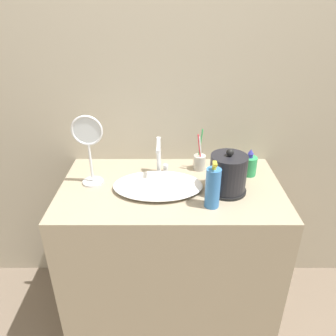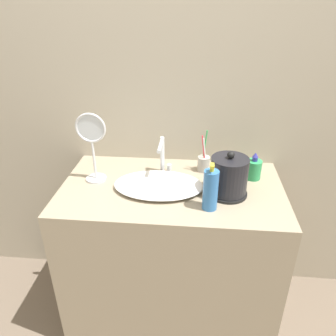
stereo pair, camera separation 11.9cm
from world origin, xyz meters
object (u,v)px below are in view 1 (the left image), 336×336
(toothbrush_cup, at_px, (200,161))
(vanity_mirror, at_px, (90,145))
(faucet, at_px, (160,154))
(lotion_bottle, at_px, (214,188))
(shampoo_bottle, at_px, (250,165))
(electric_kettle, at_px, (229,175))

(toothbrush_cup, xyz_separation_m, vanity_mirror, (-0.53, -0.14, 0.16))
(faucet, relative_size, vanity_mirror, 0.55)
(toothbrush_cup, height_order, vanity_mirror, vanity_mirror)
(faucet, xyz_separation_m, lotion_bottle, (0.23, -0.29, -0.02))
(toothbrush_cup, distance_m, lotion_bottle, 0.35)
(faucet, relative_size, toothbrush_cup, 0.86)
(toothbrush_cup, distance_m, vanity_mirror, 0.57)
(faucet, bearing_deg, lotion_bottle, -51.57)
(lotion_bottle, distance_m, vanity_mirror, 0.60)
(toothbrush_cup, relative_size, lotion_bottle, 1.02)
(faucet, xyz_separation_m, vanity_mirror, (-0.32, -0.09, 0.09))
(faucet, bearing_deg, shampoo_bottle, -0.94)
(vanity_mirror, bearing_deg, shampoo_bottle, 6.21)
(faucet, distance_m, shampoo_bottle, 0.46)
(lotion_bottle, bearing_deg, electric_kettle, 55.47)
(toothbrush_cup, height_order, shampoo_bottle, toothbrush_cup)
(lotion_bottle, height_order, shampoo_bottle, lotion_bottle)
(electric_kettle, distance_m, shampoo_bottle, 0.21)
(shampoo_bottle, bearing_deg, vanity_mirror, -173.79)
(electric_kettle, xyz_separation_m, lotion_bottle, (-0.08, -0.12, 0.01))
(lotion_bottle, bearing_deg, vanity_mirror, 160.21)
(lotion_bottle, relative_size, vanity_mirror, 0.63)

